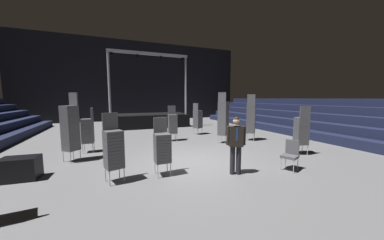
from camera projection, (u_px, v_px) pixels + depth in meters
ground_plane at (195, 163)px, 7.23m from camera, size 22.00×30.00×0.10m
arena_end_wall at (138, 81)px, 20.61m from camera, size 22.00×0.30×8.00m
bleacher_bank_right at (335, 118)px, 11.44m from camera, size 3.75×24.00×2.25m
stage_riser at (148, 119)px, 16.12m from camera, size 6.08×3.05×5.57m
man_with_tie at (236, 142)px, 5.92m from camera, size 0.56×0.37×1.73m
chair_stack_front_left at (70, 127)px, 7.13m from camera, size 0.62×0.62×2.48m
chair_stack_front_right at (162, 147)px, 5.86m from camera, size 0.44×0.44×1.71m
chair_stack_mid_left at (301, 130)px, 8.08m from camera, size 0.57×0.57×1.96m
chair_stack_mid_right at (223, 118)px, 10.08m from camera, size 0.62×0.62×2.56m
chair_stack_mid_centre at (113, 148)px, 5.36m from camera, size 0.55×0.55×1.88m
chair_stack_rear_left at (88, 130)px, 8.37m from camera, size 0.47×0.47×1.88m
chair_stack_rear_right at (198, 119)px, 12.58m from camera, size 0.58×0.58×1.96m
chair_stack_aisle_left at (251, 118)px, 10.74m from camera, size 0.62×0.62×2.48m
chair_stack_aisle_right at (173, 123)px, 10.66m from camera, size 0.48×0.48×1.88m
equipment_road_case at (20, 169)px, 5.57m from camera, size 0.94×0.67×0.64m
loose_chair_near_man at (291, 153)px, 6.34m from camera, size 0.58×0.58×0.95m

